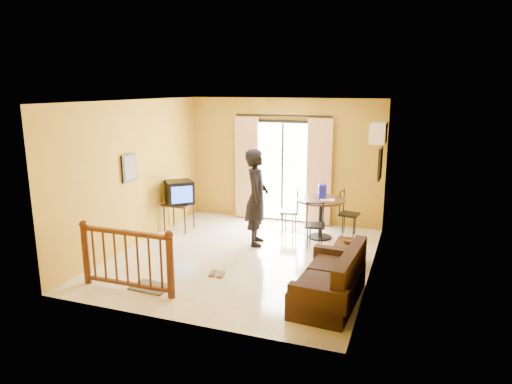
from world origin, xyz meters
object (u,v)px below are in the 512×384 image
(television, at_px, (179,192))
(coffee_table, at_px, (348,251))
(standing_person, at_px, (257,198))
(dining_table, at_px, (321,207))
(sofa, at_px, (332,283))

(television, bearing_deg, coffee_table, -53.36)
(standing_person, bearing_deg, television, 65.76)
(television, bearing_deg, dining_table, -31.56)
(television, distance_m, dining_table, 3.00)
(coffee_table, bearing_deg, sofa, -89.92)
(dining_table, height_order, coffee_table, dining_table)
(sofa, distance_m, standing_person, 2.82)
(television, relative_size, dining_table, 0.74)
(television, relative_size, standing_person, 0.39)
(dining_table, xyz_separation_m, standing_person, (-1.10, -0.79, 0.29))
(sofa, bearing_deg, coffee_table, 93.92)
(television, xyz_separation_m, standing_person, (1.85, -0.28, 0.10))
(dining_table, relative_size, coffee_table, 1.16)
(coffee_table, bearing_deg, standing_person, 164.83)
(dining_table, bearing_deg, television, -170.12)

